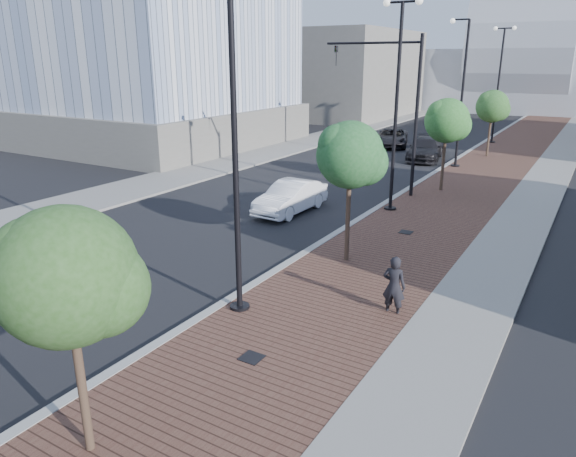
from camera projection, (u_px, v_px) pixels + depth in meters
The scene contains 22 objects.
sidewalk at pixel (517, 157), 38.04m from camera, with size 7.00×140.00×0.12m, color #4C2D23.
concrete_strip at pixel (558, 161), 36.72m from camera, with size 2.40×140.00×0.13m, color slate.
curb at pixel (467, 153), 39.75m from camera, with size 0.30×140.00×0.14m, color gray.
west_sidewalk at pixel (315, 140), 46.12m from camera, with size 4.00×140.00×0.12m, color slate.
white_sedan at pixel (291, 197), 24.46m from camera, with size 1.54×4.41×1.45m, color white.
dark_car_mid at pixel (392, 138), 42.78m from camera, with size 2.38×5.15×1.43m, color black.
dark_car_far at pixel (425, 149), 37.21m from camera, with size 2.15×5.29×1.54m, color black.
pedestrian at pixel (394, 286), 14.52m from camera, with size 0.64×0.42×1.76m, color black.
streetlight_1 at pixel (232, 160), 13.73m from camera, with size 1.44×0.56×9.21m.
streetlight_2 at pixel (396, 107), 23.31m from camera, with size 1.72×0.56×9.28m.
streetlight_3 at pixel (460, 100), 33.30m from camera, with size 1.44×0.56×9.21m.
streetlight_4 at pixel (498, 85), 42.88m from camera, with size 1.72×0.56×9.28m.
traffic_mast at pixel (400, 98), 26.15m from camera, with size 5.09×0.20×8.00m.
tree_0 at pixel (70, 277), 8.55m from camera, with size 2.41×2.36×4.69m.
tree_1 at pixel (352, 155), 17.42m from camera, with size 2.32×2.26×4.96m.
tree_2 at pixel (448, 121), 27.22m from camera, with size 2.35×2.29×4.95m.
tree_3 at pixel (493, 106), 37.05m from camera, with size 2.33×2.26×4.78m.
tower_podium at pixel (156, 125), 44.53m from camera, with size 19.00×19.00×3.00m, color #625F59.
convention_center at pixel (531, 64), 75.60m from camera, with size 50.00×30.00×50.00m.
commercial_block_nw at pixel (343, 74), 64.33m from camera, with size 14.00×20.00×10.00m, color slate.
utility_cover_1 at pixel (252, 358), 12.46m from camera, with size 0.50×0.50×0.02m, color black.
utility_cover_2 at pixel (406, 232), 21.43m from camera, with size 0.50×0.50×0.02m, color black.
Camera 1 is at (8.75, -0.91, 6.89)m, focal length 32.85 mm.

